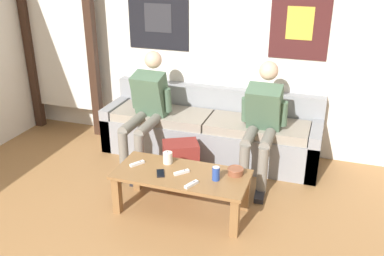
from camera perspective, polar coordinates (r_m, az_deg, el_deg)
wall_back at (r=4.90m, az=2.66°, el=11.87°), size 10.00×0.07×2.55m
door_frame at (r=5.54m, az=-17.29°, el=11.37°), size 1.00×0.10×2.15m
couch at (r=4.87m, az=2.44°, el=-0.60°), size 2.44×0.67×0.74m
coffee_table at (r=3.83m, az=-1.41°, el=-6.91°), size 1.19×0.53×0.38m
person_seated_adult at (r=4.62m, az=-6.12°, el=2.88°), size 0.47×0.92×1.20m
person_seated_teen at (r=4.31m, az=9.33°, el=1.19°), size 0.47×0.85×1.18m
backpack at (r=4.39m, az=-1.47°, el=-4.57°), size 0.43×0.40×0.41m
ceramic_bowl at (r=3.78m, az=5.83°, el=-5.70°), size 0.15×0.15×0.06m
pillar_candle at (r=3.95m, az=-3.26°, el=-3.98°), size 0.09×0.09×0.12m
drink_can_blue at (r=3.67m, az=3.21°, el=-6.08°), size 0.07×0.07×0.12m
game_controller_near_left at (r=3.79m, az=-1.39°, el=-5.93°), size 0.12×0.13×0.03m
game_controller_near_right at (r=3.61m, az=-0.09°, el=-7.52°), size 0.09×0.15×0.03m
game_controller_far_center at (r=3.96m, az=-7.32°, el=-4.72°), size 0.11×0.14×0.03m
cell_phone at (r=3.80m, az=-4.23°, el=-6.04°), size 0.12×0.15×0.01m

